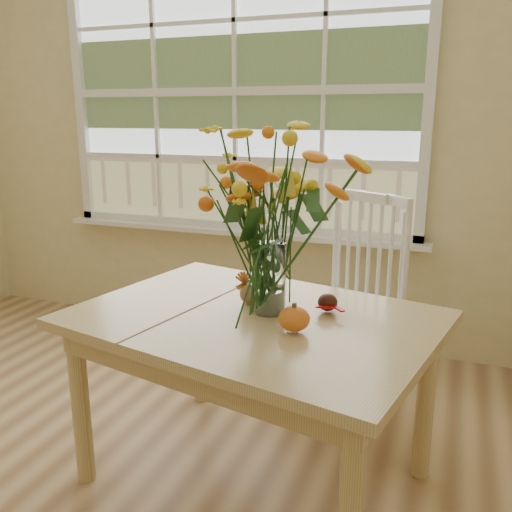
% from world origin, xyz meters
% --- Properties ---
extents(wall_back, '(4.00, 0.02, 2.70)m').
position_xyz_m(wall_back, '(0.00, 2.25, 1.35)').
color(wall_back, '#D5C788').
rests_on(wall_back, floor).
extents(window, '(2.42, 0.12, 1.74)m').
position_xyz_m(window, '(0.00, 2.21, 1.53)').
color(window, silver).
rests_on(window, wall_back).
extents(dining_table, '(1.46, 1.17, 0.69)m').
position_xyz_m(dining_table, '(0.65, 0.83, 0.60)').
color(dining_table, tan).
rests_on(dining_table, floor).
extents(windsor_chair, '(0.64, 0.63, 1.03)m').
position_xyz_m(windsor_chair, '(0.88, 1.58, 0.57)').
color(windsor_chair, white).
rests_on(windsor_chair, floor).
extents(flower_vase, '(0.55, 0.55, 0.65)m').
position_xyz_m(flower_vase, '(0.70, 0.88, 1.09)').
color(flower_vase, white).
rests_on(flower_vase, dining_table).
extents(pumpkin, '(0.11, 0.11, 0.08)m').
position_xyz_m(pumpkin, '(0.84, 0.73, 0.74)').
color(pumpkin, '#D35A18').
rests_on(pumpkin, dining_table).
extents(turkey_figurine, '(0.10, 0.08, 0.12)m').
position_xyz_m(turkey_figurine, '(0.61, 0.90, 0.74)').
color(turkey_figurine, '#CCB78C').
rests_on(turkey_figurine, dining_table).
extents(dark_gourd, '(0.13, 0.11, 0.07)m').
position_xyz_m(dark_gourd, '(0.90, 0.96, 0.73)').
color(dark_gourd, '#38160F').
rests_on(dark_gourd, dining_table).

